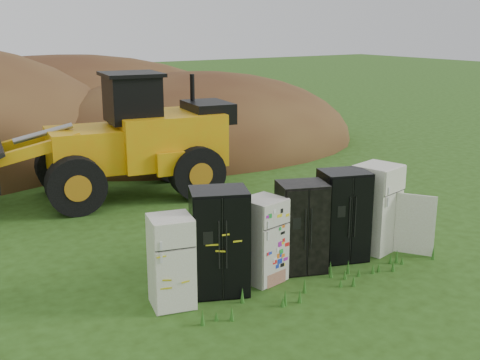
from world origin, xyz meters
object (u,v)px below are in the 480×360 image
object	(u,v)px
fridge_black_right	(343,215)
wheel_loader	(103,138)
fridge_sticker	(263,240)
fridge_leftmost	(171,261)
fridge_open_door	(376,208)
fridge_dark_mid	(301,227)
fridge_black_side	(219,241)

from	to	relation	value
fridge_black_right	wheel_loader	size ratio (longest dim) A/B	0.26
fridge_sticker	wheel_loader	bearing A→B (deg)	82.93
fridge_leftmost	fridge_open_door	bearing A→B (deg)	13.30
fridge_dark_mid	wheel_loader	bearing A→B (deg)	122.09
fridge_black_right	wheel_loader	bearing A→B (deg)	128.48
fridge_black_side	wheel_loader	world-z (taller)	wheel_loader
fridge_black_side	fridge_dark_mid	size ratio (longest dim) A/B	1.09
fridge_dark_mid	fridge_black_right	size ratio (longest dim) A/B	0.95
fridge_black_side	fridge_open_door	size ratio (longest dim) A/B	1.03
fridge_black_side	wheel_loader	bearing A→B (deg)	109.32
fridge_leftmost	fridge_black_side	distance (m)	0.98
fridge_black_side	wheel_loader	distance (m)	6.91
fridge_leftmost	wheel_loader	size ratio (longest dim) A/B	0.23
fridge_black_side	fridge_black_right	distance (m)	2.96
fridge_black_side	fridge_sticker	xyz separation A→B (m)	(0.94, -0.02, -0.15)
fridge_black_right	fridge_open_door	bearing A→B (deg)	17.54
fridge_dark_mid	wheel_loader	distance (m)	7.06
fridge_dark_mid	fridge_open_door	bearing A→B (deg)	20.08
fridge_leftmost	fridge_black_right	size ratio (longest dim) A/B	0.86
fridge_leftmost	fridge_open_door	xyz separation A→B (m)	(4.87, -0.00, 0.13)
fridge_sticker	wheel_loader	size ratio (longest dim) A/B	0.23
fridge_black_side	fridge_sticker	bearing A→B (deg)	21.47
fridge_leftmost	wheel_loader	distance (m)	7.07
fridge_dark_mid	fridge_black_right	bearing A→B (deg)	20.50
fridge_black_side	wheel_loader	size ratio (longest dim) A/B	0.27
fridge_sticker	fridge_dark_mid	xyz separation A→B (m)	(0.93, 0.01, 0.08)
fridge_leftmost	fridge_black_right	distance (m)	3.93
wheel_loader	fridge_open_door	bearing A→B (deg)	-54.55
fridge_leftmost	wheel_loader	world-z (taller)	wheel_loader
fridge_leftmost	fridge_sticker	size ratio (longest dim) A/B	0.99
fridge_dark_mid	wheel_loader	world-z (taller)	wheel_loader
fridge_leftmost	fridge_black_right	bearing A→B (deg)	13.46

